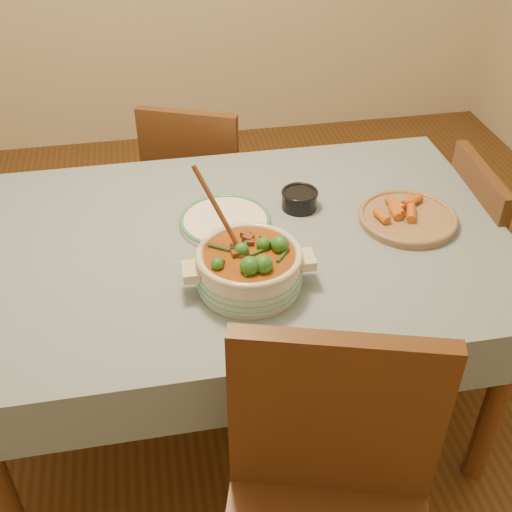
{
  "coord_description": "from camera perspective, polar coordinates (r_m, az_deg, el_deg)",
  "views": [
    {
      "loc": [
        -0.23,
        -1.56,
        1.89
      ],
      "look_at": [
        0.03,
        -0.22,
        0.85
      ],
      "focal_mm": 45.0,
      "sensor_mm": 36.0,
      "label": 1
    }
  ],
  "objects": [
    {
      "name": "dining_table",
      "position": [
        2.0,
        -1.88,
        -0.64
      ],
      "size": [
        1.68,
        1.08,
        0.76
      ],
      "color": "brown",
      "rests_on": "floor"
    },
    {
      "name": "stew_casserole",
      "position": [
        1.72,
        -0.63,
        -0.83
      ],
      "size": [
        0.36,
        0.29,
        0.34
      ],
      "rotation": [
        0.0,
        0.0,
        -0.01
      ],
      "color": "beige",
      "rests_on": "dining_table"
    },
    {
      "name": "floor",
      "position": [
        2.46,
        -1.56,
        -12.95
      ],
      "size": [
        4.5,
        4.5,
        0.0
      ],
      "primitive_type": "plane",
      "color": "#4A2E15",
      "rests_on": "ground"
    },
    {
      "name": "white_plate",
      "position": [
        2.0,
        -2.76,
        3.14
      ],
      "size": [
        0.37,
        0.37,
        0.03
      ],
      "rotation": [
        0.0,
        0.0,
        -0.41
      ],
      "color": "white",
      "rests_on": "dining_table"
    },
    {
      "name": "condiment_bowl",
      "position": [
        2.07,
        3.89,
        5.14
      ],
      "size": [
        0.14,
        0.14,
        0.06
      ],
      "rotation": [
        0.0,
        0.0,
        0.22
      ],
      "color": "black",
      "rests_on": "dining_table"
    },
    {
      "name": "chair_right",
      "position": [
        2.48,
        20.05,
        0.03
      ],
      "size": [
        0.42,
        0.42,
        0.85
      ],
      "rotation": [
        0.0,
        0.0,
        1.51
      ],
      "color": "#512B18",
      "rests_on": "floor"
    },
    {
      "name": "chair_far",
      "position": [
        2.76,
        -5.14,
        6.51
      ],
      "size": [
        0.52,
        0.52,
        0.86
      ],
      "rotation": [
        0.0,
        0.0,
        2.75
      ],
      "color": "#512B18",
      "rests_on": "floor"
    },
    {
      "name": "fried_plate",
      "position": [
        2.06,
        13.34,
        3.43
      ],
      "size": [
        0.4,
        0.4,
        0.05
      ],
      "rotation": [
        0.0,
        0.0,
        0.41
      ],
      "color": "#9D7956",
      "rests_on": "dining_table"
    }
  ]
}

